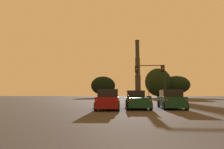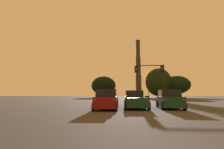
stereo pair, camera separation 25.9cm
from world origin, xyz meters
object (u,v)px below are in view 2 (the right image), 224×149
at_px(suv_left_lane_second, 107,100).
at_px(pickup_truck_center_lane_second, 135,100).
at_px(suv_right_lane_second, 169,99).
at_px(suv_left_lane_front, 109,98).
at_px(traffic_light_overhead_right, 154,74).
at_px(smokestack, 138,74).
at_px(traffic_light_far_right, 148,85).
at_px(hatchback_center_lane_front, 136,100).

relative_size(suv_left_lane_second, pickup_truck_center_lane_second, 0.89).
relative_size(suv_left_lane_second, suv_right_lane_second, 1.00).
distance_m(suv_left_lane_front, traffic_light_overhead_right, 11.11).
bearing_deg(smokestack, suv_left_lane_front, -95.56).
distance_m(suv_right_lane_second, traffic_light_far_right, 35.81).
bearing_deg(smokestack, pickup_truck_center_lane_second, -94.00).
relative_size(suv_left_lane_front, hatchback_center_lane_front, 1.21).
xyz_separation_m(pickup_truck_center_lane_second, traffic_light_overhead_right, (4.15, 13.57, 4.36)).
distance_m(pickup_truck_center_lane_second, traffic_light_overhead_right, 14.84).
xyz_separation_m(suv_left_lane_front, smokestack, (13.38, 137.39, 19.90)).
bearing_deg(suv_right_lane_second, suv_left_lane_front, 137.70).
xyz_separation_m(suv_left_lane_second, suv_right_lane_second, (6.09, 1.45, 0.00)).
relative_size(suv_left_lane_second, traffic_light_far_right, 0.75).
relative_size(suv_right_lane_second, traffic_light_overhead_right, 0.74).
bearing_deg(suv_left_lane_second, pickup_truck_center_lane_second, 28.60).
xyz_separation_m(suv_left_lane_second, smokestack, (12.79, 145.55, 19.90)).
relative_size(traffic_light_overhead_right, smokestack, 0.13).
bearing_deg(pickup_truck_center_lane_second, traffic_light_overhead_right, 71.24).
bearing_deg(traffic_light_overhead_right, suv_left_lane_front, -136.74).
xyz_separation_m(suv_left_lane_front, hatchback_center_lane_front, (3.64, -1.23, -0.23)).
relative_size(suv_left_lane_second, hatchback_center_lane_front, 1.20).
xyz_separation_m(suv_left_lane_second, hatchback_center_lane_front, (3.05, 6.93, -0.23)).
bearing_deg(suv_right_lane_second, pickup_truck_center_lane_second, 179.98).
relative_size(suv_right_lane_second, traffic_light_far_right, 0.75).
height_order(hatchback_center_lane_front, smokestack, smokestack).
relative_size(pickup_truck_center_lane_second, traffic_light_far_right, 0.84).
distance_m(suv_left_lane_second, hatchback_center_lane_front, 7.57).
xyz_separation_m(suv_right_lane_second, traffic_light_overhead_right, (0.80, 13.74, 4.27)).
xyz_separation_m(traffic_light_far_right, smokestack, (4.43, 108.53, 16.47)).
bearing_deg(traffic_light_overhead_right, suv_left_lane_second, -114.39).
distance_m(suv_left_lane_front, traffic_light_far_right, 30.41).
height_order(suv_right_lane_second, traffic_light_overhead_right, traffic_light_overhead_right).
bearing_deg(suv_right_lane_second, hatchback_center_lane_front, 121.84).
relative_size(traffic_light_far_right, smokestack, 0.12).
height_order(traffic_light_overhead_right, traffic_light_far_right, traffic_light_overhead_right).
xyz_separation_m(hatchback_center_lane_front, traffic_light_overhead_right, (3.83, 8.26, 4.50)).
xyz_separation_m(pickup_truck_center_lane_second, smokestack, (10.06, 143.93, 19.99)).
bearing_deg(suv_right_lane_second, suv_left_lane_second, -163.77).
height_order(hatchback_center_lane_front, traffic_light_overhead_right, traffic_light_overhead_right).
relative_size(hatchback_center_lane_front, traffic_light_far_right, 0.62).
height_order(pickup_truck_center_lane_second, smokestack, smokestack).
height_order(suv_right_lane_second, suv_left_lane_front, same).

